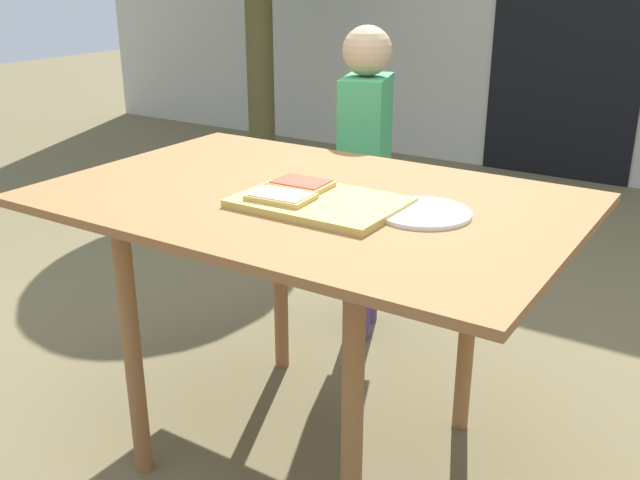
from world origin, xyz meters
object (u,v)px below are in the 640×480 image
(plate_white_right, at_px, (423,213))
(child_left, at_px, (365,166))
(pizza_slice_near_left, at_px, (280,196))
(cutting_board, at_px, (320,202))
(dining_table, at_px, (308,227))
(pizza_slice_far_left, at_px, (300,184))

(plate_white_right, distance_m, child_left, 0.86)
(pizza_slice_near_left, relative_size, child_left, 0.14)
(cutting_board, bearing_deg, dining_table, 141.96)
(pizza_slice_near_left, xyz_separation_m, plate_white_right, (0.30, 0.12, -0.02))
(dining_table, distance_m, cutting_board, 0.13)
(dining_table, relative_size, child_left, 1.19)
(dining_table, distance_m, pizza_slice_far_left, 0.11)
(pizza_slice_near_left, relative_size, pizza_slice_far_left, 1.01)
(plate_white_right, bearing_deg, pizza_slice_far_left, -176.91)
(cutting_board, height_order, child_left, child_left)
(pizza_slice_far_left, relative_size, child_left, 0.14)
(child_left, bearing_deg, plate_white_right, -52.18)
(child_left, bearing_deg, dining_table, -71.86)
(cutting_board, height_order, plate_white_right, cutting_board)
(cutting_board, relative_size, pizza_slice_near_left, 2.50)
(pizza_slice_near_left, bearing_deg, child_left, 105.57)
(dining_table, bearing_deg, child_left, 108.14)
(child_left, bearing_deg, pizza_slice_far_left, -73.33)
(cutting_board, relative_size, child_left, 0.35)
(cutting_board, bearing_deg, plate_white_right, 17.25)
(pizza_slice_near_left, relative_size, plate_white_right, 0.69)
(plate_white_right, bearing_deg, dining_table, -177.27)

